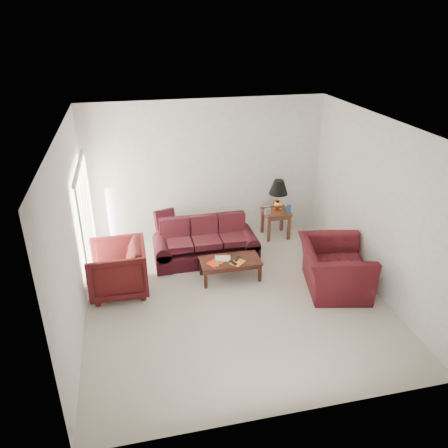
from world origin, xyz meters
name	(u,v)px	position (x,y,z in m)	size (l,w,h in m)	color
floor	(235,299)	(0.00, 0.00, 0.00)	(5.00, 5.00, 0.00)	beige
blinds	(86,225)	(-2.42, 1.30, 1.08)	(0.10, 2.00, 2.16)	silver
sofa	(206,242)	(-0.24, 1.43, 0.42)	(2.03, 0.88, 0.83)	black
throw_pillow	(165,219)	(-0.96, 2.09, 0.68)	(0.42, 0.12, 0.42)	black
end_table	(276,223)	(1.46, 2.15, 0.31)	(0.56, 0.56, 0.61)	#4C341A
table_lamp	(278,195)	(1.50, 2.19, 0.95)	(0.41, 0.41, 0.69)	#D88543
clock	(268,211)	(1.22, 2.02, 0.68)	(0.13, 0.05, 0.13)	white
blue_canister	(289,209)	(1.70, 2.03, 0.69)	(0.10, 0.10, 0.15)	#164792
picture_frame	(267,206)	(1.28, 2.28, 0.70)	(0.14, 0.02, 0.17)	silver
floor_lamp	(114,223)	(-1.97, 1.98, 0.75)	(0.24, 0.24, 1.49)	silver
armchair_left	(117,269)	(-1.95, 0.69, 0.46)	(0.98, 1.01, 0.92)	#3D0E0F
armchair_right	(334,267)	(1.79, -0.05, 0.43)	(1.31, 1.15, 0.85)	#3F0E13
coffee_table	(230,269)	(0.08, 0.68, 0.19)	(1.11, 0.55, 0.39)	black
magazine_red	(215,263)	(-0.21, 0.63, 0.39)	(0.28, 0.21, 0.02)	red
magazine_white	(223,258)	(-0.05, 0.75, 0.40)	(0.28, 0.21, 0.02)	silver
magazine_orange	(237,262)	(0.18, 0.55, 0.39)	(0.26, 0.19, 0.01)	orange
remote_a	(233,262)	(0.10, 0.53, 0.42)	(0.05, 0.18, 0.02)	black
remote_b	(238,258)	(0.21, 0.65, 0.42)	(0.05, 0.18, 0.02)	black
yellow_glass	(217,263)	(-0.20, 0.54, 0.44)	(0.06, 0.06, 0.11)	gold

